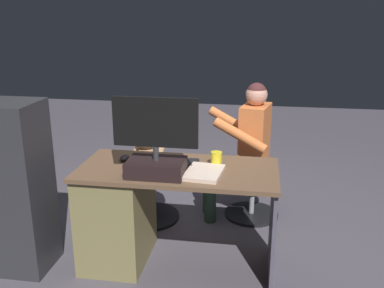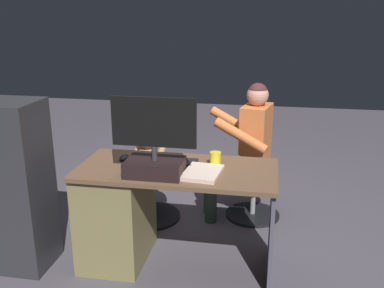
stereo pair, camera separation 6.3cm
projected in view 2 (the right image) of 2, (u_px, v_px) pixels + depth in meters
name	position (u px, v px, depth m)	size (l,w,h in m)	color
ground_plane	(187.00, 238.00, 3.40)	(10.00, 10.00, 0.00)	#4E4953
desk	(130.00, 209.00, 3.01)	(1.31, 0.62, 0.71)	brown
monitor	(154.00, 152.00, 2.70)	(0.53, 0.24, 0.50)	black
keyboard	(166.00, 161.00, 2.95)	(0.42, 0.14, 0.02)	black
computer_mouse	(124.00, 157.00, 3.00)	(0.06, 0.10, 0.04)	#2B272B
cup	(215.00, 159.00, 2.89)	(0.08, 0.08, 0.09)	yellow
tv_remote	(131.00, 165.00, 2.88)	(0.04, 0.15, 0.02)	black
notebook_binder	(203.00, 173.00, 2.74)	(0.22, 0.30, 0.02)	beige
office_chair_teddy	(149.00, 192.00, 3.67)	(0.53, 0.53, 0.42)	black
teddy_bear	(148.00, 151.00, 3.57)	(0.26, 0.26, 0.38)	#A37C56
visitor_chair	(253.00, 189.00, 3.69)	(0.46, 0.46, 0.42)	black
person	(246.00, 143.00, 3.56)	(0.56, 0.55, 1.15)	orange
equipment_rack	(13.00, 186.00, 2.90)	(0.44, 0.36, 1.16)	#2D2C31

